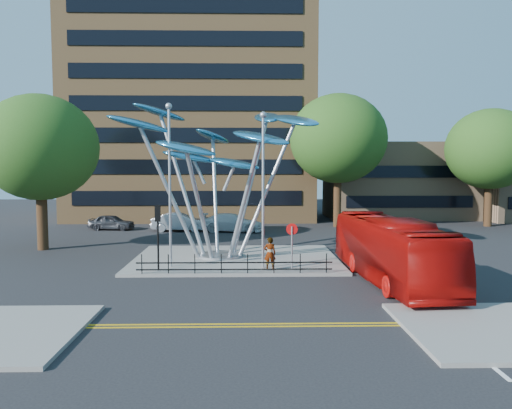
{
  "coord_description": "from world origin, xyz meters",
  "views": [
    {
      "loc": [
        -0.45,
        -23.36,
        5.65
      ],
      "look_at": [
        0.15,
        4.0,
        3.49
      ],
      "focal_mm": 35.0,
      "sensor_mm": 36.0,
      "label": 1
    }
  ],
  "objects_px": {
    "red_bus": "(391,250)",
    "tree_far": "(490,149)",
    "street_lamp_right": "(263,176)",
    "pedestrian": "(270,254)",
    "street_lamp_left": "(170,171)",
    "tree_left": "(40,148)",
    "parked_car_right": "(232,223)",
    "no_entry_sign_island": "(292,238)",
    "parked_car_mid": "(180,222)",
    "parked_car_left": "(112,222)",
    "tree_right": "(338,139)",
    "traffic_light_island": "(158,224)",
    "leaf_sculpture": "(218,145)"
  },
  "relations": [
    {
      "from": "street_lamp_right",
      "to": "pedestrian",
      "type": "bearing_deg",
      "value": -55.59
    },
    {
      "from": "tree_far",
      "to": "parked_car_mid",
      "type": "xyz_separation_m",
      "value": [
        -28.06,
        -2.8,
        -6.32
      ]
    },
    {
      "from": "leaf_sculpture",
      "to": "pedestrian",
      "type": "relative_size",
      "value": 7.32
    },
    {
      "from": "leaf_sculpture",
      "to": "street_lamp_right",
      "type": "bearing_deg",
      "value": -55.09
    },
    {
      "from": "tree_right",
      "to": "street_lamp_left",
      "type": "relative_size",
      "value": 1.38
    },
    {
      "from": "parked_car_left",
      "to": "parked_car_mid",
      "type": "height_order",
      "value": "parked_car_mid"
    },
    {
      "from": "parked_car_right",
      "to": "parked_car_left",
      "type": "bearing_deg",
      "value": 91.27
    },
    {
      "from": "parked_car_mid",
      "to": "traffic_light_island",
      "type": "bearing_deg",
      "value": -175.19
    },
    {
      "from": "street_lamp_right",
      "to": "tree_right",
      "type": "bearing_deg",
      "value": 68.46
    },
    {
      "from": "red_bus",
      "to": "tree_far",
      "type": "bearing_deg",
      "value": 50.69
    },
    {
      "from": "tree_right",
      "to": "pedestrian",
      "type": "bearing_deg",
      "value": -110.16
    },
    {
      "from": "red_bus",
      "to": "street_lamp_right",
      "type": "bearing_deg",
      "value": 153.07
    },
    {
      "from": "tree_left",
      "to": "leaf_sculpture",
      "type": "bearing_deg",
      "value": -15.55
    },
    {
      "from": "street_lamp_left",
      "to": "pedestrian",
      "type": "xyz_separation_m",
      "value": [
        5.34,
        -1.0,
        -4.34
      ]
    },
    {
      "from": "parked_car_mid",
      "to": "red_bus",
      "type": "bearing_deg",
      "value": -144.87
    },
    {
      "from": "street_lamp_right",
      "to": "street_lamp_left",
      "type": "bearing_deg",
      "value": 174.29
    },
    {
      "from": "red_bus",
      "to": "street_lamp_left",
      "type": "bearing_deg",
      "value": 160.56
    },
    {
      "from": "street_lamp_right",
      "to": "red_bus",
      "type": "relative_size",
      "value": 0.74
    },
    {
      "from": "tree_far",
      "to": "street_lamp_right",
      "type": "xyz_separation_m",
      "value": [
        -21.5,
        -19.0,
        -2.01
      ]
    },
    {
      "from": "tree_left",
      "to": "street_lamp_right",
      "type": "distance_m",
      "value": 16.19
    },
    {
      "from": "tree_right",
      "to": "street_lamp_right",
      "type": "distance_m",
      "value": 20.64
    },
    {
      "from": "red_bus",
      "to": "parked_car_left",
      "type": "bearing_deg",
      "value": 129.57
    },
    {
      "from": "street_lamp_left",
      "to": "tree_far",
      "type": "bearing_deg",
      "value": 34.92
    },
    {
      "from": "street_lamp_right",
      "to": "red_bus",
      "type": "xyz_separation_m",
      "value": [
        6.1,
        -2.6,
        -3.54
      ]
    },
    {
      "from": "street_lamp_right",
      "to": "red_bus",
      "type": "distance_m",
      "value": 7.52
    },
    {
      "from": "no_entry_sign_island",
      "to": "parked_car_right",
      "type": "height_order",
      "value": "no_entry_sign_island"
    },
    {
      "from": "no_entry_sign_island",
      "to": "pedestrian",
      "type": "relative_size",
      "value": 1.41
    },
    {
      "from": "tree_far",
      "to": "street_lamp_right",
      "type": "distance_m",
      "value": 28.76
    },
    {
      "from": "no_entry_sign_island",
      "to": "street_lamp_right",
      "type": "bearing_deg",
      "value": 162.13
    },
    {
      "from": "no_entry_sign_island",
      "to": "parked_car_right",
      "type": "bearing_deg",
      "value": 102.34
    },
    {
      "from": "no_entry_sign_island",
      "to": "parked_car_mid",
      "type": "bearing_deg",
      "value": 115.79
    },
    {
      "from": "tree_left",
      "to": "street_lamp_left",
      "type": "height_order",
      "value": "tree_left"
    },
    {
      "from": "leaf_sculpture",
      "to": "tree_right",
      "type": "bearing_deg",
      "value": 56.69
    },
    {
      "from": "no_entry_sign_island",
      "to": "traffic_light_island",
      "type": "bearing_deg",
      "value": -179.87
    },
    {
      "from": "tree_right",
      "to": "red_bus",
      "type": "bearing_deg",
      "value": -93.71
    },
    {
      "from": "street_lamp_left",
      "to": "parked_car_left",
      "type": "bearing_deg",
      "value": 114.57
    },
    {
      "from": "no_entry_sign_island",
      "to": "street_lamp_left",
      "type": "bearing_deg",
      "value": 171.39
    },
    {
      "from": "pedestrian",
      "to": "parked_car_mid",
      "type": "distance_m",
      "value": 18.07
    },
    {
      "from": "tree_left",
      "to": "traffic_light_island",
      "type": "bearing_deg",
      "value": -39.81
    },
    {
      "from": "tree_right",
      "to": "tree_left",
      "type": "bearing_deg",
      "value": -151.39
    },
    {
      "from": "parked_car_left",
      "to": "tree_right",
      "type": "bearing_deg",
      "value": -78.56
    },
    {
      "from": "parked_car_mid",
      "to": "parked_car_right",
      "type": "xyz_separation_m",
      "value": [
        4.5,
        -0.4,
        -0.01
      ]
    },
    {
      "from": "tree_left",
      "to": "red_bus",
      "type": "height_order",
      "value": "tree_left"
    },
    {
      "from": "parked_car_right",
      "to": "leaf_sculpture",
      "type": "bearing_deg",
      "value": -173.41
    },
    {
      "from": "tree_left",
      "to": "tree_far",
      "type": "distance_m",
      "value": 37.95
    },
    {
      "from": "red_bus",
      "to": "parked_car_right",
      "type": "bearing_deg",
      "value": 110.1
    },
    {
      "from": "street_lamp_right",
      "to": "traffic_light_island",
      "type": "xyz_separation_m",
      "value": [
        -5.5,
        -0.5,
        -2.48
      ]
    },
    {
      "from": "red_bus",
      "to": "parked_car_right",
      "type": "xyz_separation_m",
      "value": [
        -8.16,
        18.4,
        -0.79
      ]
    },
    {
      "from": "traffic_light_island",
      "to": "pedestrian",
      "type": "distance_m",
      "value": 6.06
    },
    {
      "from": "leaf_sculpture",
      "to": "street_lamp_left",
      "type": "bearing_deg",
      "value": -127.4
    }
  ]
}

